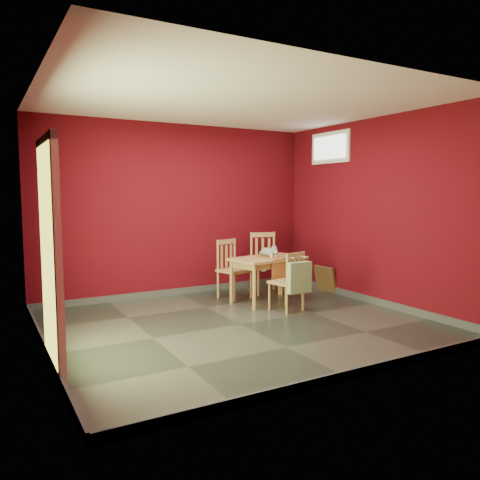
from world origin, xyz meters
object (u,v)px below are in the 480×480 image
chair_near (288,281)px  cat (268,250)px  tote_bag (299,277)px  picture_frame (325,279)px  chair_far_right (265,262)px  chair_far_left (233,268)px  dining_table (268,263)px

chair_near → cat: bearing=82.8°
tote_bag → picture_frame: size_ratio=1.13×
chair_far_right → chair_near: size_ratio=1.19×
chair_far_left → chair_far_right: chair_far_right is taller
chair_far_right → dining_table: bearing=-119.5°
picture_frame → chair_near: bearing=-149.5°
dining_table → tote_bag: size_ratio=2.40×
chair_near → cat: 0.74m
chair_far_left → chair_near: 1.13m
chair_far_right → cat: chair_far_right is taller
chair_far_right → chair_far_left: bearing=-173.1°
chair_near → picture_frame: chair_near is taller
chair_far_right → cat: 0.66m
cat → picture_frame: (1.20, 0.11, -0.56)m
chair_near → tote_bag: chair_near is taller
tote_bag → cat: (0.06, 0.85, 0.27)m
picture_frame → chair_far_left: bearing=167.6°
chair_near → picture_frame: 1.50m
dining_table → chair_far_left: (-0.32, 0.52, -0.13)m
tote_bag → dining_table: bearing=89.2°
chair_far_right → chair_near: (-0.37, -1.17, -0.08)m
cat → chair_far_right: bearing=73.2°
dining_table → cat: bearing=56.1°
chair_far_right → tote_bag: bearing=-104.2°
tote_bag → picture_frame: bearing=37.4°
dining_table → chair_far_left: chair_far_left is taller
chair_far_left → picture_frame: bearing=-12.4°
tote_bag → picture_frame: 1.60m
chair_far_left → cat: bearing=-51.4°
tote_bag → cat: bearing=86.3°
dining_table → chair_near: bearing=-93.6°
chair_far_left → chair_far_right: size_ratio=0.92×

